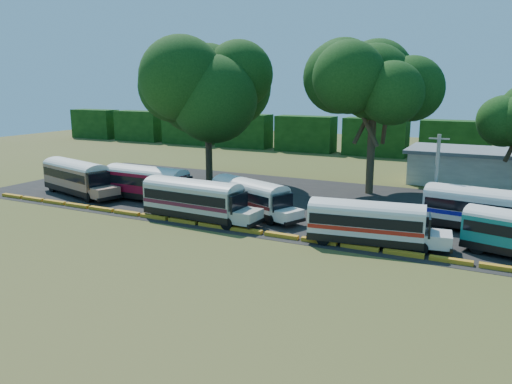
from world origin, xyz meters
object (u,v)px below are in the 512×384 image
at_px(bus_beige, 77,175).
at_px(bus_red, 149,181).
at_px(bus_cream_west, 195,197).
at_px(tree_west, 207,84).
at_px(bus_white_red, 369,221).

distance_m(bus_beige, bus_red, 8.55).
bearing_deg(bus_cream_west, tree_west, 120.98).
height_order(bus_red, bus_cream_west, bus_cream_west).
bearing_deg(bus_cream_west, bus_white_red, 2.39).
bearing_deg(bus_cream_west, bus_beige, 173.30).
bearing_deg(bus_red, bus_cream_west, -23.64).
bearing_deg(tree_west, bus_red, -88.76).
distance_m(bus_beige, bus_cream_west, 16.64).
bearing_deg(bus_red, bus_beige, -171.21).
relative_size(bus_beige, tree_west, 0.71).
relative_size(bus_beige, bus_red, 1.06).
bearing_deg(bus_red, bus_white_red, -7.83).
bearing_deg(bus_white_red, bus_beige, 166.86).
height_order(bus_red, tree_west, tree_west).
relative_size(bus_red, tree_west, 0.67).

